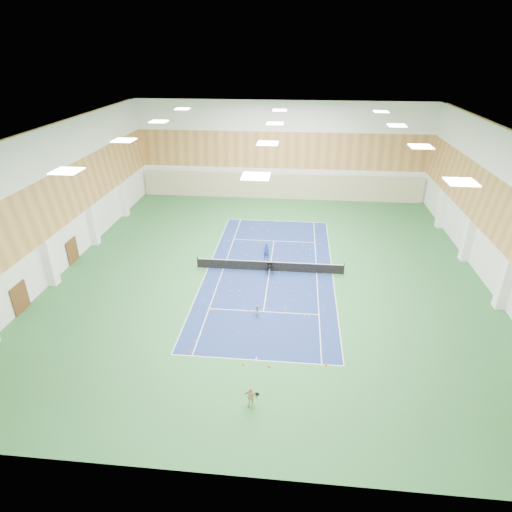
# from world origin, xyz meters

# --- Properties ---
(ground) EXTENTS (40.00, 40.00, 0.00)m
(ground) POSITION_xyz_m (0.00, 0.00, 0.00)
(ground) COLOR #2B6633
(ground) RESTS_ON ground
(room_shell) EXTENTS (36.00, 40.00, 12.00)m
(room_shell) POSITION_xyz_m (0.00, 0.00, 6.00)
(room_shell) COLOR white
(room_shell) RESTS_ON ground
(wood_cladding) EXTENTS (36.00, 40.00, 8.00)m
(wood_cladding) POSITION_xyz_m (0.00, 0.00, 8.00)
(wood_cladding) COLOR #C28548
(wood_cladding) RESTS_ON room_shell
(ceiling_light_grid) EXTENTS (21.40, 25.40, 0.06)m
(ceiling_light_grid) POSITION_xyz_m (0.00, 0.00, 11.92)
(ceiling_light_grid) COLOR silver
(ceiling_light_grid) RESTS_ON room_shell
(court_surface) EXTENTS (10.97, 23.77, 0.01)m
(court_surface) POSITION_xyz_m (0.00, 0.00, 0.01)
(court_surface) COLOR navy
(court_surface) RESTS_ON ground
(tennis_balls_scatter) EXTENTS (10.57, 22.77, 0.07)m
(tennis_balls_scatter) POSITION_xyz_m (0.00, 0.00, 0.05)
(tennis_balls_scatter) COLOR yellow
(tennis_balls_scatter) RESTS_ON ground
(tennis_net) EXTENTS (12.80, 0.10, 1.10)m
(tennis_net) POSITION_xyz_m (0.00, 0.00, 0.55)
(tennis_net) COLOR black
(tennis_net) RESTS_ON ground
(back_curtain) EXTENTS (35.40, 0.16, 3.20)m
(back_curtain) POSITION_xyz_m (0.00, 19.75, 1.60)
(back_curtain) COLOR #C6B793
(back_curtain) RESTS_ON ground
(door_left_a) EXTENTS (0.08, 1.80, 2.20)m
(door_left_a) POSITION_xyz_m (-17.92, -8.00, 1.10)
(door_left_a) COLOR #593319
(door_left_a) RESTS_ON ground
(door_left_b) EXTENTS (0.08, 1.80, 2.20)m
(door_left_b) POSITION_xyz_m (-17.92, 0.00, 1.10)
(door_left_b) COLOR #593319
(door_left_b) RESTS_ON ground
(coach) EXTENTS (0.68, 0.57, 1.58)m
(coach) POSITION_xyz_m (-0.49, 2.36, 0.79)
(coach) COLOR navy
(coach) RESTS_ON ground
(child_court) EXTENTS (0.61, 0.57, 1.00)m
(child_court) POSITION_xyz_m (-0.35, -7.14, 0.50)
(child_court) COLOR #919199
(child_court) RESTS_ON ground
(child_apron) EXTENTS (0.83, 0.50, 1.32)m
(child_apron) POSITION_xyz_m (0.07, -15.70, 0.66)
(child_apron) COLOR tan
(child_apron) RESTS_ON ground
(ball_cart) EXTENTS (0.68, 0.68, 0.99)m
(ball_cart) POSITION_xyz_m (0.06, -0.60, 0.50)
(ball_cart) COLOR black
(ball_cart) RESTS_ON ground
(cone_svc_a) EXTENTS (0.18, 0.18, 0.20)m
(cone_svc_a) POSITION_xyz_m (-4.01, -6.59, 0.10)
(cone_svc_a) COLOR orange
(cone_svc_a) RESTS_ON ground
(cone_svc_b) EXTENTS (0.19, 0.19, 0.21)m
(cone_svc_b) POSITION_xyz_m (-1.51, -6.02, 0.11)
(cone_svc_b) COLOR orange
(cone_svc_b) RESTS_ON ground
(cone_svc_c) EXTENTS (0.21, 0.21, 0.23)m
(cone_svc_c) POSITION_xyz_m (1.58, -5.94, 0.12)
(cone_svc_c) COLOR orange
(cone_svc_c) RESTS_ON ground
(cone_svc_d) EXTENTS (0.21, 0.21, 0.23)m
(cone_svc_d) POSITION_xyz_m (2.98, -6.61, 0.12)
(cone_svc_d) COLOR orange
(cone_svc_d) RESTS_ON ground
(cone_base_a) EXTENTS (0.19, 0.19, 0.21)m
(cone_base_a) POSITION_xyz_m (-4.38, -11.54, 0.10)
(cone_base_a) COLOR #FF570D
(cone_base_a) RESTS_ON ground
(cone_base_b) EXTENTS (0.18, 0.18, 0.20)m
(cone_base_b) POSITION_xyz_m (-0.74, -12.43, 0.10)
(cone_base_b) COLOR #E5530C
(cone_base_b) RESTS_ON ground
(cone_base_c) EXTENTS (0.21, 0.21, 0.23)m
(cone_base_c) POSITION_xyz_m (0.85, -12.46, 0.11)
(cone_base_c) COLOR #FF4C0D
(cone_base_c) RESTS_ON ground
(cone_base_d) EXTENTS (0.19, 0.19, 0.21)m
(cone_base_d) POSITION_xyz_m (4.39, -11.97, 0.11)
(cone_base_d) COLOR #DB520B
(cone_base_d) RESTS_ON ground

